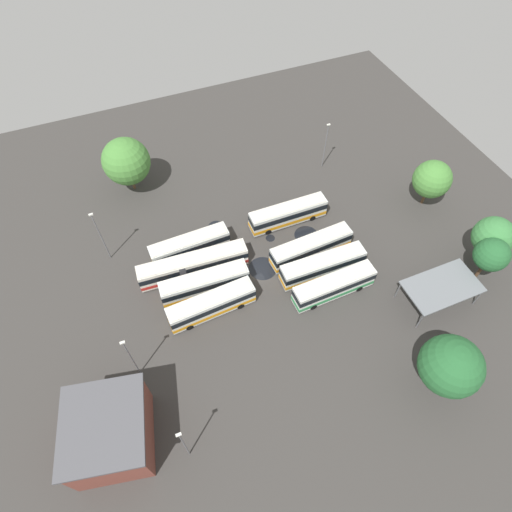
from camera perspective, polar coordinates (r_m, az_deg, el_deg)
name	(u,v)px	position (r m, az deg, el deg)	size (l,w,h in m)	color
ground_plane	(258,273)	(61.21, 0.22, -2.26)	(96.37, 96.37, 0.00)	#383533
bus_row0_slot1	(212,305)	(56.55, -6.03, -6.55)	(12.03, 3.19, 3.51)	silver
bus_row0_slot2	(205,283)	(58.43, -6.95, -3.65)	(12.35, 3.14, 3.51)	silver
bus_row0_slot3	(193,265)	(60.39, -8.51, -1.19)	(15.76, 3.52, 3.51)	silver
bus_row0_slot4	(190,246)	(62.51, -8.92, 1.36)	(11.80, 2.87, 3.51)	silver
bus_row1_slot0	(334,286)	(58.74, 10.48, -3.99)	(11.82, 2.80, 3.51)	silver
bus_row1_slot1	(323,266)	(60.39, 9.00, -1.29)	(12.47, 2.75, 3.51)	silver
bus_row1_slot2	(311,247)	(62.14, 7.44, 1.21)	(12.62, 3.17, 3.51)	silver
bus_row1_slot4	(288,214)	(65.99, 4.35, 5.69)	(12.39, 2.64, 3.51)	silver
depot_building	(110,433)	(51.07, -19.15, -21.65)	(10.29, 10.89, 6.67)	brown
maintenance_shelter	(442,287)	(60.88, 23.88, -3.80)	(9.95, 5.68, 3.74)	slate
lamp_post_far_corner	(100,235)	(62.53, -20.29, 2.65)	(0.56, 0.28, 9.59)	slate
lamp_post_mid_lot	(184,444)	(47.70, -9.73, -23.74)	(0.56, 0.28, 8.34)	slate
lamp_post_by_building	(131,357)	(51.80, -16.55, -12.96)	(0.56, 0.28, 8.75)	slate
lamp_post_near_entrance	(325,144)	(74.38, 9.37, 14.72)	(0.56, 0.28, 8.70)	slate
tree_northeast	(451,366)	(52.85, 24.81, -13.34)	(7.06, 7.06, 9.37)	brown
tree_west_edge	(432,179)	(71.76, 22.70, 9.55)	(5.92, 5.92, 8.17)	brown
tree_east_edge	(493,236)	(66.85, 29.39, 2.32)	(5.60, 5.60, 8.24)	brown
tree_north_edge	(492,255)	(64.39, 29.24, 0.15)	(4.65, 4.65, 7.89)	brown
tree_northwest	(126,161)	(71.49, -17.14, 12.12)	(7.58, 7.58, 9.63)	brown
puddle_back_corner	(306,235)	(65.89, 6.81, 2.83)	(3.70, 3.70, 0.01)	black
puddle_between_rows	(270,238)	(65.07, 1.95, 2.43)	(1.42, 1.42, 0.01)	black
puddle_centre_drain	(216,227)	(66.79, -5.44, 3.94)	(2.56, 2.56, 0.01)	black
puddle_near_shelter	(263,268)	(61.63, 0.90, -1.69)	(4.14, 4.14, 0.01)	black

